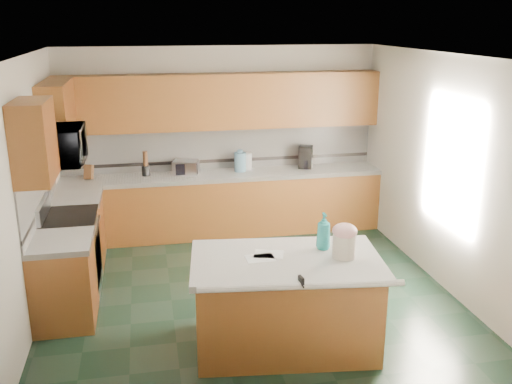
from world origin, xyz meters
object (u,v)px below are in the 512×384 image
object	(u,v)px
knife_block	(89,172)
treat_jar	(344,246)
coffee_maker	(306,157)
island_base	(286,305)
soap_bottle_island	(324,231)
island_top	(286,261)
toaster_oven	(186,167)

from	to	relation	value
knife_block	treat_jar	bearing A→B (deg)	-35.78
treat_jar	coffee_maker	bearing A→B (deg)	63.66
island_base	treat_jar	size ratio (longest dim) A/B	7.48
treat_jar	soap_bottle_island	world-z (taller)	soap_bottle_island
treat_jar	coffee_maker	distance (m)	3.35
soap_bottle_island	coffee_maker	size ratio (longest dim) A/B	1.10
island_top	coffee_maker	xyz separation A→B (m)	(1.10, 3.23, 0.19)
soap_bottle_island	island_top	bearing A→B (deg)	-157.77
soap_bottle_island	knife_block	xyz separation A→B (m)	(-2.44, 3.04, -0.08)
toaster_oven	coffee_maker	xyz separation A→B (m)	(1.79, 0.03, 0.06)
island_top	coffee_maker	world-z (taller)	coffee_maker
island_top	island_base	bearing A→B (deg)	0.00
toaster_oven	coffee_maker	distance (m)	1.79
island_base	toaster_oven	world-z (taller)	toaster_oven
island_base	coffee_maker	world-z (taller)	coffee_maker
knife_block	coffee_maker	distance (m)	3.13
knife_block	coffee_maker	world-z (taller)	coffee_maker
island_base	treat_jar	xyz separation A→B (m)	(0.53, -0.07, 0.60)
island_top	treat_jar	distance (m)	0.56
toaster_oven	island_top	bearing A→B (deg)	-60.09
soap_bottle_island	toaster_oven	bearing A→B (deg)	110.60
island_top	treat_jar	world-z (taller)	treat_jar
island_top	soap_bottle_island	distance (m)	0.48
island_top	toaster_oven	xyz separation A→B (m)	(-0.68, 3.20, 0.13)
island_top	knife_block	size ratio (longest dim) A/B	8.77
island_top	coffee_maker	distance (m)	3.42
knife_block	island_top	bearing A→B (deg)	-41.48
treat_jar	soap_bottle_island	size ratio (longest dim) A/B	0.62
island_base	coffee_maker	bearing A→B (deg)	77.93
island_top	knife_block	bearing A→B (deg)	129.22
treat_jar	knife_block	distance (m)	4.15
treat_jar	island_base	bearing A→B (deg)	155.88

